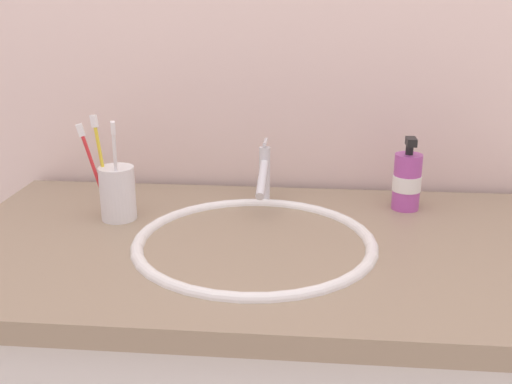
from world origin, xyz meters
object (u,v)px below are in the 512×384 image
toothbrush_cup (118,193)px  soap_dispenser (407,181)px  toothbrush_red (93,165)px  toothbrush_white (116,165)px  toothbrush_yellow (101,160)px  faucet (264,175)px

toothbrush_cup → soap_dispenser: soap_dispenser is taller
toothbrush_red → soap_dispenser: 0.65m
toothbrush_white → soap_dispenser: (0.58, 0.14, -0.06)m
toothbrush_yellow → toothbrush_white: toothbrush_yellow is taller
faucet → toothbrush_cup: bearing=-158.7°
toothbrush_cup → toothbrush_white: size_ratio=0.54×
toothbrush_white → faucet: bearing=25.7°
toothbrush_cup → toothbrush_white: bearing=-71.2°
toothbrush_cup → soap_dispenser: 0.60m
toothbrush_red → faucet: bearing=20.0°
toothbrush_white → toothbrush_red: bearing=164.7°
toothbrush_white → toothbrush_yellow: bearing=146.6°
faucet → toothbrush_red: toothbrush_red is taller
toothbrush_yellow → soap_dispenser: (0.62, 0.11, -0.06)m
toothbrush_white → soap_dispenser: toothbrush_white is taller
toothbrush_red → soap_dispenser: size_ratio=1.23×
toothbrush_cup → toothbrush_white: 0.07m
soap_dispenser → toothbrush_cup: bearing=-169.0°
toothbrush_red → soap_dispenser: bearing=11.0°
toothbrush_yellow → soap_dispenser: bearing=10.4°
toothbrush_cup → toothbrush_red: 0.07m
faucet → toothbrush_white: bearing=-154.3°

